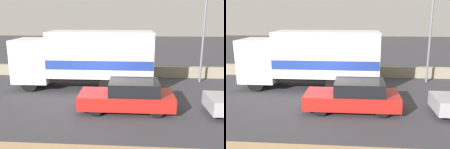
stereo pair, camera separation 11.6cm
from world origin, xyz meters
TOP-DOWN VIEW (x-y plane):
  - ground_plane at (0.00, 0.00)m, footprint 80.00×80.00m
  - stone_wall_backdrop at (0.00, 5.97)m, footprint 60.00×0.35m
  - street_lamp at (6.12, 4.81)m, footprint 0.56×0.28m
  - box_truck at (-1.27, 2.95)m, footprint 8.33×2.38m
  - car_hatchback at (1.31, -0.66)m, footprint 4.42×1.80m

SIDE VIEW (x-z plane):
  - ground_plane at x=0.00m, z-range 0.00..0.00m
  - stone_wall_backdrop at x=0.00m, z-range 0.00..0.79m
  - car_hatchback at x=1.31m, z-range -0.01..1.45m
  - box_truck at x=-1.27m, z-range 0.18..3.67m
  - street_lamp at x=6.12m, z-range 0.55..7.74m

